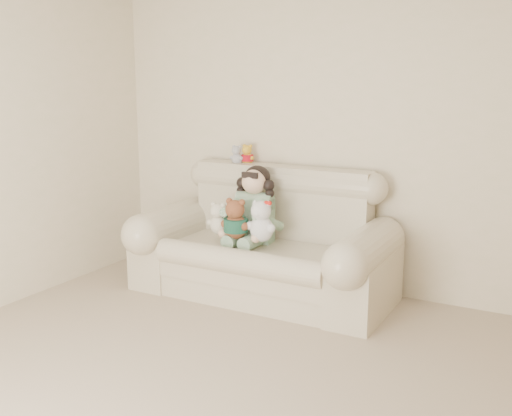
# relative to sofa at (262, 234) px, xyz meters

# --- Properties ---
(wall_back) EXTENTS (4.50, 0.00, 4.50)m
(wall_back) POSITION_rel_sofa_xyz_m (0.59, 0.50, 0.78)
(wall_back) COLOR beige
(wall_back) RESTS_ON ground
(sofa) EXTENTS (2.10, 0.95, 1.03)m
(sofa) POSITION_rel_sofa_xyz_m (0.00, 0.00, 0.00)
(sofa) COLOR beige
(sofa) RESTS_ON floor
(seated_child) EXTENTS (0.45, 0.52, 0.64)m
(seated_child) POSITION_rel_sofa_xyz_m (-0.11, 0.08, 0.23)
(seated_child) COLOR #2A753B
(seated_child) RESTS_ON sofa
(brown_teddy) EXTENTS (0.30, 0.26, 0.38)m
(brown_teddy) POSITION_rel_sofa_xyz_m (-0.15, -0.17, 0.18)
(brown_teddy) COLOR brown
(brown_teddy) RESTS_ON sofa
(white_cat) EXTENTS (0.27, 0.22, 0.39)m
(white_cat) POSITION_rel_sofa_xyz_m (0.07, -0.14, 0.18)
(white_cat) COLOR silver
(white_cat) RESTS_ON sofa
(cream_teddy) EXTENTS (0.24, 0.21, 0.31)m
(cream_teddy) POSITION_rel_sofa_xyz_m (-0.34, -0.11, 0.14)
(cream_teddy) COLOR white
(cream_teddy) RESTS_ON sofa
(yellow_mini_bear) EXTENTS (0.14, 0.11, 0.21)m
(yellow_mini_bear) POSITION_rel_sofa_xyz_m (-0.35, 0.39, 0.60)
(yellow_mini_bear) COLOR gold
(yellow_mini_bear) RESTS_ON sofa
(grey_mini_plush) EXTENTS (0.14, 0.11, 0.20)m
(grey_mini_plush) POSITION_rel_sofa_xyz_m (-0.43, 0.35, 0.60)
(grey_mini_plush) COLOR #B5B4BB
(grey_mini_plush) RESTS_ON sofa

